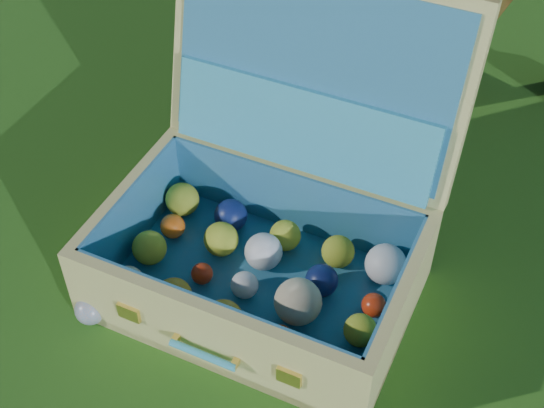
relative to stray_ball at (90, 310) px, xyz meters
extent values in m
plane|color=#215114|center=(0.41, 0.16, -0.03)|extent=(60.00, 60.00, 0.00)
sphere|color=teal|center=(0.00, 0.00, 0.00)|extent=(0.07, 0.07, 0.07)
cube|color=#D1C770|center=(0.31, 0.21, -0.02)|extent=(0.70, 0.49, 0.03)
cube|color=#D1C770|center=(0.30, -0.01, 0.07)|extent=(0.68, 0.06, 0.20)
cube|color=#D1C770|center=(0.32, 0.42, 0.07)|extent=(0.68, 0.06, 0.20)
cube|color=#D1C770|center=(-0.02, 0.22, 0.07)|extent=(0.05, 0.41, 0.20)
cube|color=#D1C770|center=(0.64, 0.19, 0.07)|extent=(0.05, 0.41, 0.20)
cube|color=#28688B|center=(0.31, 0.21, -0.01)|extent=(0.65, 0.44, 0.01)
cube|color=#28688B|center=(0.30, 0.01, 0.08)|extent=(0.63, 0.04, 0.18)
cube|color=#28688B|center=(0.32, 0.40, 0.08)|extent=(0.63, 0.04, 0.18)
cube|color=#28688B|center=(0.00, 0.22, 0.08)|extent=(0.03, 0.40, 0.18)
cube|color=#28688B|center=(0.62, 0.19, 0.08)|extent=(0.03, 0.40, 0.18)
cube|color=#D1C770|center=(0.33, 0.51, 0.39)|extent=(0.69, 0.19, 0.45)
cube|color=#28688B|center=(0.32, 0.49, 0.39)|extent=(0.64, 0.14, 0.39)
cube|color=#389DB8|center=(0.32, 0.44, 0.27)|extent=(0.61, 0.10, 0.19)
cube|color=#F2C659|center=(0.12, -0.02, 0.07)|extent=(0.05, 0.01, 0.04)
cube|color=#F2C659|center=(0.48, -0.04, 0.07)|extent=(0.05, 0.01, 0.04)
cylinder|color=#389DB8|center=(0.30, -0.04, 0.05)|extent=(0.15, 0.02, 0.02)
cube|color=#F2C659|center=(0.23, -0.03, 0.05)|extent=(0.01, 0.02, 0.01)
cube|color=#F2C659|center=(0.37, -0.04, 0.05)|extent=(0.01, 0.02, 0.01)
sphere|color=beige|center=(0.06, 0.08, 0.03)|extent=(0.07, 0.07, 0.07)
sphere|color=#BE8719|center=(0.17, 0.08, 0.04)|extent=(0.08, 0.08, 0.08)
sphere|color=#BE8719|center=(0.30, 0.06, 0.04)|extent=(0.09, 0.09, 0.09)
sphere|color=orange|center=(0.42, 0.07, 0.03)|extent=(0.06, 0.06, 0.06)
sphere|color=orange|center=(0.55, 0.04, 0.03)|extent=(0.07, 0.07, 0.07)
sphere|color=gold|center=(0.05, 0.18, 0.04)|extent=(0.08, 0.08, 0.08)
sphere|color=red|center=(0.19, 0.17, 0.02)|extent=(0.05, 0.05, 0.05)
sphere|color=silver|center=(0.30, 0.17, 0.03)|extent=(0.06, 0.06, 0.06)
sphere|color=beige|center=(0.43, 0.16, 0.05)|extent=(0.10, 0.10, 0.10)
sphere|color=gold|center=(0.57, 0.15, 0.03)|extent=(0.07, 0.07, 0.07)
sphere|color=orange|center=(0.07, 0.27, 0.03)|extent=(0.06, 0.06, 0.06)
sphere|color=gold|center=(0.19, 0.27, 0.04)|extent=(0.08, 0.08, 0.08)
sphere|color=silver|center=(0.30, 0.27, 0.04)|extent=(0.09, 0.09, 0.09)
sphere|color=#0F1A4B|center=(0.45, 0.24, 0.03)|extent=(0.07, 0.07, 0.07)
sphere|color=red|center=(0.58, 0.23, 0.02)|extent=(0.05, 0.05, 0.05)
sphere|color=gold|center=(0.05, 0.35, 0.04)|extent=(0.08, 0.08, 0.08)
sphere|color=#0F1A4B|center=(0.18, 0.35, 0.04)|extent=(0.08, 0.08, 0.08)
sphere|color=gold|center=(0.33, 0.34, 0.03)|extent=(0.07, 0.07, 0.07)
sphere|color=gold|center=(0.46, 0.34, 0.04)|extent=(0.08, 0.08, 0.08)
sphere|color=silver|center=(0.57, 0.33, 0.04)|extent=(0.09, 0.09, 0.09)
camera|label=1|loc=(0.75, -0.79, 1.33)|focal=50.00mm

